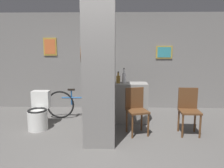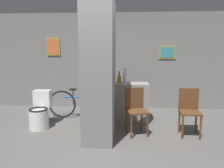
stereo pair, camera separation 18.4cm
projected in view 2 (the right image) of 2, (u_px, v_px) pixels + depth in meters
name	position (u px, v px, depth m)	size (l,w,h in m)	color
ground_plane	(101.00, 149.00, 3.63)	(14.00, 14.00, 0.00)	#5B5956
wall_back	(111.00, 61.00, 6.01)	(8.00, 0.09, 2.60)	gray
pillar_center	(99.00, 68.00, 3.91)	(0.56, 0.98, 2.60)	gray
counter_shelf	(120.00, 102.00, 4.95)	(1.27, 0.44, 0.89)	gray
toilet	(40.00, 113.00, 4.58)	(0.40, 0.56, 0.76)	white
chair_near_pillar	(136.00, 109.00, 4.22)	(0.46, 0.46, 0.89)	brown
chair_by_doorway	(189.00, 109.00, 4.16)	(0.39, 0.39, 0.89)	brown
bicycle	(85.00, 104.00, 5.19)	(1.76, 0.42, 0.72)	black
bottle_tall	(125.00, 78.00, 4.84)	(0.08, 0.08, 0.34)	silver
bottle_short	(119.00, 79.00, 4.84)	(0.09, 0.09, 0.27)	olive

